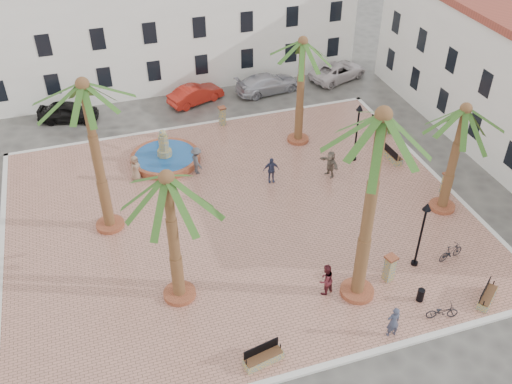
# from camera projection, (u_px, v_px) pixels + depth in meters

# --- Properties ---
(ground) EXTENTS (120.00, 120.00, 0.00)m
(ground) POSITION_uv_depth(u_px,v_px,m) (240.00, 217.00, 32.96)
(ground) COLOR #56544F
(ground) RESTS_ON ground
(plaza) EXTENTS (26.00, 22.00, 0.15)m
(plaza) POSITION_uv_depth(u_px,v_px,m) (240.00, 216.00, 32.91)
(plaza) COLOR tan
(plaza) RESTS_ON ground
(kerb_n) EXTENTS (26.30, 0.30, 0.16)m
(kerb_n) POSITION_uv_depth(u_px,v_px,m) (196.00, 125.00, 41.30)
(kerb_n) COLOR silver
(kerb_n) RESTS_ON ground
(kerb_s) EXTENTS (26.30, 0.30, 0.16)m
(kerb_s) POSITION_uv_depth(u_px,v_px,m) (313.00, 370.00, 24.52)
(kerb_s) COLOR silver
(kerb_s) RESTS_ON ground
(kerb_e) EXTENTS (0.30, 22.30, 0.16)m
(kerb_e) POSITION_uv_depth(u_px,v_px,m) (436.00, 176.00, 36.14)
(kerb_e) COLOR silver
(kerb_e) RESTS_ON ground
(kerb_w) EXTENTS (0.30, 22.30, 0.16)m
(kerb_w) POSITION_uv_depth(u_px,v_px,m) (1.00, 265.00, 29.68)
(kerb_w) COLOR silver
(kerb_w) RESTS_ON ground
(building_north) EXTENTS (30.40, 7.40, 9.50)m
(building_north) POSITION_uv_depth(u_px,v_px,m) (166.00, 20.00, 45.36)
(building_north) COLOR white
(building_north) RESTS_ON ground
(fountain) EXTENTS (4.52, 4.52, 2.34)m
(fountain) POSITION_uv_depth(u_px,v_px,m) (165.00, 157.00, 37.23)
(fountain) COLOR #A55132
(fountain) RESTS_ON plaza
(palm_nw) EXTENTS (5.09, 5.09, 9.10)m
(palm_nw) POSITION_uv_depth(u_px,v_px,m) (86.00, 101.00, 27.41)
(palm_nw) COLOR #A55132
(palm_nw) RESTS_ON plaza
(palm_sw) EXTENTS (5.15, 5.15, 7.40)m
(palm_sw) POSITION_uv_depth(u_px,v_px,m) (168.00, 194.00, 24.18)
(palm_sw) COLOR #A55132
(palm_sw) RESTS_ON plaza
(palm_s) EXTENTS (5.40, 5.40, 10.29)m
(palm_s) POSITION_uv_depth(u_px,v_px,m) (380.00, 137.00, 22.69)
(palm_s) COLOR #A55132
(palm_s) RESTS_ON plaza
(palm_e) EXTENTS (4.83, 4.83, 6.87)m
(palm_e) POSITION_uv_depth(u_px,v_px,m) (463.00, 122.00, 30.01)
(palm_e) COLOR #A55132
(palm_e) RESTS_ON plaza
(palm_ne) EXTENTS (4.80, 4.80, 7.50)m
(palm_ne) POSITION_uv_depth(u_px,v_px,m) (302.00, 53.00, 35.70)
(palm_ne) COLOR #A55132
(palm_ne) RESTS_ON plaza
(bench_s) EXTENTS (1.86, 0.88, 0.94)m
(bench_s) POSITION_uv_depth(u_px,v_px,m) (263.00, 358.00, 24.59)
(bench_s) COLOR #89845B
(bench_s) RESTS_ON plaza
(bench_se) EXTENTS (1.66, 1.44, 0.89)m
(bench_se) POSITION_uv_depth(u_px,v_px,m) (487.00, 297.00, 27.47)
(bench_se) COLOR #89845B
(bench_se) RESTS_ON plaza
(bench_e) EXTENTS (0.64, 1.79, 0.93)m
(bench_e) POSITION_uv_depth(u_px,v_px,m) (392.00, 156.00, 37.43)
(bench_e) COLOR #89845B
(bench_e) RESTS_ON plaza
(bench_ne) EXTENTS (0.87, 1.80, 0.91)m
(bench_ne) POSITION_uv_depth(u_px,v_px,m) (381.00, 126.00, 40.54)
(bench_ne) COLOR #89845B
(bench_ne) RESTS_ON plaza
(lamppost_s) EXTENTS (0.44, 0.44, 4.01)m
(lamppost_s) POSITION_uv_depth(u_px,v_px,m) (423.00, 224.00, 28.02)
(lamppost_s) COLOR black
(lamppost_s) RESTS_ON plaza
(lamppost_e) EXTENTS (0.44, 0.44, 4.06)m
(lamppost_e) POSITION_uv_depth(u_px,v_px,m) (358.00, 123.00, 35.93)
(lamppost_e) COLOR black
(lamppost_e) RESTS_ON plaza
(bollard_se) EXTENTS (0.66, 0.66, 1.52)m
(bollard_se) POSITION_uv_depth(u_px,v_px,m) (390.00, 268.00, 28.30)
(bollard_se) COLOR #89845B
(bollard_se) RESTS_ON plaza
(bollard_n) EXTENTS (0.55, 0.55, 1.40)m
(bollard_n) POSITION_uv_depth(u_px,v_px,m) (222.00, 116.00, 40.82)
(bollard_n) COLOR #89845B
(bollard_n) RESTS_ON plaza
(bollard_e) EXTENTS (0.54, 0.54, 1.45)m
(bollard_e) POSITION_uv_depth(u_px,v_px,m) (446.00, 183.00, 34.11)
(bollard_e) COLOR #89845B
(bollard_e) RESTS_ON plaza
(litter_bin) EXTENTS (0.35, 0.35, 0.69)m
(litter_bin) POSITION_uv_depth(u_px,v_px,m) (421.00, 295.00, 27.44)
(litter_bin) COLOR black
(litter_bin) RESTS_ON plaza
(cyclist_a) EXTENTS (0.65, 0.43, 1.75)m
(cyclist_a) POSITION_uv_depth(u_px,v_px,m) (393.00, 322.00, 25.43)
(cyclist_a) COLOR #393E53
(cyclist_a) RESTS_ON plaza
(bicycle_a) EXTENTS (1.61, 0.87, 0.80)m
(bicycle_a) POSITION_uv_depth(u_px,v_px,m) (442.00, 312.00, 26.52)
(bicycle_a) COLOR black
(bicycle_a) RESTS_ON plaza
(cyclist_b) EXTENTS (1.05, 0.95, 1.77)m
(cyclist_b) POSITION_uv_depth(u_px,v_px,m) (326.00, 279.00, 27.52)
(cyclist_b) COLOR #5A1C25
(cyclist_b) RESTS_ON plaza
(bicycle_b) EXTENTS (1.62, 0.72, 0.94)m
(bicycle_b) POSITION_uv_depth(u_px,v_px,m) (451.00, 252.00, 29.69)
(bicycle_b) COLOR black
(bicycle_b) RESTS_ON plaza
(pedestrian_fountain_a) EXTENTS (0.98, 0.96, 1.70)m
(pedestrian_fountain_a) POSITION_uv_depth(u_px,v_px,m) (135.00, 168.00, 35.24)
(pedestrian_fountain_a) COLOR #876B55
(pedestrian_fountain_a) RESTS_ON plaza
(pedestrian_fountain_b) EXTENTS (1.05, 0.54, 1.72)m
(pedestrian_fountain_b) POSITION_uv_depth(u_px,v_px,m) (271.00, 170.00, 35.06)
(pedestrian_fountain_b) COLOR #313756
(pedestrian_fountain_b) RESTS_ON plaza
(pedestrian_north) EXTENTS (0.89, 1.29, 1.83)m
(pedestrian_north) POSITION_uv_depth(u_px,v_px,m) (197.00, 161.00, 35.80)
(pedestrian_north) COLOR #414246
(pedestrian_north) RESTS_ON plaza
(pedestrian_east) EXTENTS (0.98, 1.71, 1.76)m
(pedestrian_east) POSITION_uv_depth(u_px,v_px,m) (330.00, 164.00, 35.58)
(pedestrian_east) COLOR #6A5E50
(pedestrian_east) RESTS_ON plaza
(car_black) EXTENTS (4.63, 2.86, 1.47)m
(car_black) POSITION_uv_depth(u_px,v_px,m) (68.00, 112.00, 41.58)
(car_black) COLOR black
(car_black) RESTS_ON ground
(car_red) EXTENTS (4.64, 2.97, 1.44)m
(car_red) POSITION_uv_depth(u_px,v_px,m) (196.00, 94.00, 43.84)
(car_red) COLOR red
(car_red) RESTS_ON ground
(car_silver) EXTENTS (5.42, 2.83, 1.50)m
(car_silver) POSITION_uv_depth(u_px,v_px,m) (268.00, 83.00, 45.27)
(car_silver) COLOR silver
(car_silver) RESTS_ON ground
(car_white) EXTENTS (5.57, 3.88, 1.41)m
(car_white) POSITION_uv_depth(u_px,v_px,m) (338.00, 71.00, 47.20)
(car_white) COLOR silver
(car_white) RESTS_ON ground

